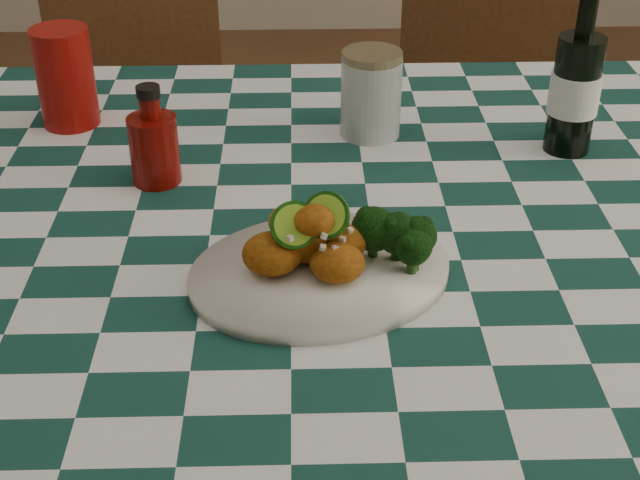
{
  "coord_description": "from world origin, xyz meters",
  "views": [
    {
      "loc": [
        0.01,
        -1.02,
        1.38
      ],
      "look_at": [
        0.03,
        -0.17,
        0.84
      ],
      "focal_mm": 50.0,
      "sensor_mm": 36.0,
      "label": 1
    }
  ],
  "objects_px": {
    "plate": "(320,273)",
    "beer_bottle": "(578,72)",
    "red_tumbler": "(65,77)",
    "wooden_chair_left": "(146,183)",
    "fried_chicken_pile": "(314,237)",
    "ketchup_bottle": "(153,135)",
    "mason_jar": "(371,94)",
    "wooden_chair_right": "(471,170)",
    "dining_table": "(296,426)"
  },
  "relations": [
    {
      "from": "red_tumbler",
      "to": "ketchup_bottle",
      "type": "bearing_deg",
      "value": -50.85
    },
    {
      "from": "fried_chicken_pile",
      "to": "mason_jar",
      "type": "distance_m",
      "value": 0.4
    },
    {
      "from": "plate",
      "to": "red_tumbler",
      "type": "distance_m",
      "value": 0.59
    },
    {
      "from": "red_tumbler",
      "to": "fried_chicken_pile",
      "type": "bearing_deg",
      "value": -50.04
    },
    {
      "from": "dining_table",
      "to": "wooden_chair_right",
      "type": "xyz_separation_m",
      "value": [
        0.4,
        0.75,
        0.05
      ]
    },
    {
      "from": "red_tumbler",
      "to": "wooden_chair_right",
      "type": "xyz_separation_m",
      "value": [
        0.74,
        0.47,
        -0.42
      ]
    },
    {
      "from": "red_tumbler",
      "to": "wooden_chair_right",
      "type": "bearing_deg",
      "value": 32.4
    },
    {
      "from": "ketchup_bottle",
      "to": "wooden_chair_right",
      "type": "distance_m",
      "value": 0.98
    },
    {
      "from": "plate",
      "to": "fried_chicken_pile",
      "type": "relative_size",
      "value": 2.38
    },
    {
      "from": "plate",
      "to": "ketchup_bottle",
      "type": "bearing_deg",
      "value": 131.51
    },
    {
      "from": "mason_jar",
      "to": "wooden_chair_left",
      "type": "distance_m",
      "value": 0.82
    },
    {
      "from": "fried_chicken_pile",
      "to": "wooden_chair_left",
      "type": "xyz_separation_m",
      "value": [
        -0.36,
        0.92,
        -0.43
      ]
    },
    {
      "from": "red_tumbler",
      "to": "mason_jar",
      "type": "height_order",
      "value": "red_tumbler"
    },
    {
      "from": "dining_table",
      "to": "beer_bottle",
      "type": "height_order",
      "value": "beer_bottle"
    },
    {
      "from": "fried_chicken_pile",
      "to": "ketchup_bottle",
      "type": "height_order",
      "value": "ketchup_bottle"
    },
    {
      "from": "mason_jar",
      "to": "plate",
      "type": "bearing_deg",
      "value": -102.55
    },
    {
      "from": "wooden_chair_left",
      "to": "wooden_chair_right",
      "type": "relative_size",
      "value": 0.95
    },
    {
      "from": "ketchup_bottle",
      "to": "wooden_chair_left",
      "type": "distance_m",
      "value": 0.81
    },
    {
      "from": "fried_chicken_pile",
      "to": "wooden_chair_right",
      "type": "distance_m",
      "value": 1.07
    },
    {
      "from": "fried_chicken_pile",
      "to": "ketchup_bottle",
      "type": "bearing_deg",
      "value": 130.59
    },
    {
      "from": "mason_jar",
      "to": "wooden_chair_right",
      "type": "distance_m",
      "value": 0.72
    },
    {
      "from": "dining_table",
      "to": "beer_bottle",
      "type": "xyz_separation_m",
      "value": [
        0.41,
        0.16,
        0.51
      ]
    },
    {
      "from": "plate",
      "to": "red_tumbler",
      "type": "relative_size",
      "value": 2.01
    },
    {
      "from": "ketchup_bottle",
      "to": "red_tumbler",
      "type": "bearing_deg",
      "value": 129.15
    },
    {
      "from": "dining_table",
      "to": "plate",
      "type": "height_order",
      "value": "plate"
    },
    {
      "from": "beer_bottle",
      "to": "wooden_chair_right",
      "type": "bearing_deg",
      "value": 91.05
    },
    {
      "from": "plate",
      "to": "fried_chicken_pile",
      "type": "bearing_deg",
      "value": 180.0
    },
    {
      "from": "fried_chicken_pile",
      "to": "wooden_chair_right",
      "type": "height_order",
      "value": "wooden_chair_right"
    },
    {
      "from": "red_tumbler",
      "to": "beer_bottle",
      "type": "bearing_deg",
      "value": -8.49
    },
    {
      "from": "ketchup_bottle",
      "to": "wooden_chair_right",
      "type": "xyz_separation_m",
      "value": [
        0.58,
        0.67,
        -0.41
      ]
    },
    {
      "from": "mason_jar",
      "to": "beer_bottle",
      "type": "xyz_separation_m",
      "value": [
        0.29,
        -0.06,
        0.06
      ]
    },
    {
      "from": "beer_bottle",
      "to": "wooden_chair_left",
      "type": "xyz_separation_m",
      "value": [
        -0.74,
        0.59,
        -0.49
      ]
    },
    {
      "from": "plate",
      "to": "mason_jar",
      "type": "xyz_separation_m",
      "value": [
        0.09,
        0.39,
        0.06
      ]
    },
    {
      "from": "dining_table",
      "to": "wooden_chair_left",
      "type": "distance_m",
      "value": 0.82
    },
    {
      "from": "dining_table",
      "to": "mason_jar",
      "type": "bearing_deg",
      "value": 61.75
    },
    {
      "from": "wooden_chair_left",
      "to": "mason_jar",
      "type": "bearing_deg",
      "value": -56.02
    },
    {
      "from": "red_tumbler",
      "to": "ketchup_bottle",
      "type": "relative_size",
      "value": 1.09
    },
    {
      "from": "fried_chicken_pile",
      "to": "ketchup_bottle",
      "type": "relative_size",
      "value": 0.92
    },
    {
      "from": "red_tumbler",
      "to": "wooden_chair_left",
      "type": "height_order",
      "value": "red_tumbler"
    },
    {
      "from": "wooden_chair_left",
      "to": "red_tumbler",
      "type": "bearing_deg",
      "value": -98.09
    },
    {
      "from": "dining_table",
      "to": "beer_bottle",
      "type": "bearing_deg",
      "value": 21.87
    },
    {
      "from": "beer_bottle",
      "to": "wooden_chair_left",
      "type": "height_order",
      "value": "beer_bottle"
    },
    {
      "from": "dining_table",
      "to": "wooden_chair_right",
      "type": "height_order",
      "value": "wooden_chair_right"
    },
    {
      "from": "ketchup_bottle",
      "to": "wooden_chair_right",
      "type": "bearing_deg",
      "value": 48.73
    },
    {
      "from": "wooden_chair_left",
      "to": "beer_bottle",
      "type": "bearing_deg",
      "value": -45.21
    },
    {
      "from": "plate",
      "to": "beer_bottle",
      "type": "height_order",
      "value": "beer_bottle"
    },
    {
      "from": "plate",
      "to": "wooden_chair_right",
      "type": "relative_size",
      "value": 0.35
    },
    {
      "from": "dining_table",
      "to": "red_tumbler",
      "type": "relative_size",
      "value": 10.82
    },
    {
      "from": "mason_jar",
      "to": "dining_table",
      "type": "bearing_deg",
      "value": -118.25
    },
    {
      "from": "fried_chicken_pile",
      "to": "beer_bottle",
      "type": "height_order",
      "value": "beer_bottle"
    }
  ]
}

